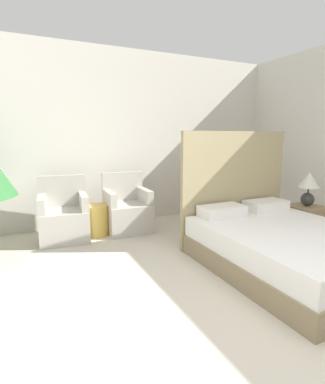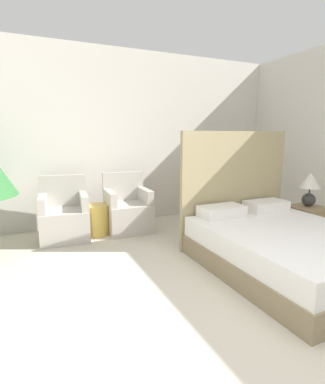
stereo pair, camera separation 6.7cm
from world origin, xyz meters
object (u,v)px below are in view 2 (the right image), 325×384
Objects in this scene: armchair_near_window_right at (128,213)px; side_table at (97,220)px; bed at (282,243)px; nightstand at (306,222)px; armchair_near_window_left at (65,219)px; table_lamp at (310,185)px.

side_table is (-0.48, 0.02, -0.06)m from armchair_near_window_right.
nightstand is (1.11, 0.61, -0.06)m from bed.
armchair_near_window_left is 1.92× the size of nightstand.
bed is 2.22× the size of armchair_near_window_left.
nightstand is at bearing -17.64° from armchair_near_window_left.
armchair_near_window_right reaches higher than nightstand.
nightstand is (3.24, -1.41, -0.06)m from armchair_near_window_left.
side_table is (-2.76, 1.43, -0.01)m from nightstand.
bed is 4.25× the size of nightstand.
armchair_near_window_right is at bearing 148.27° from nightstand.
bed is 2.34m from armchair_near_window_right.
bed is 4.37× the size of side_table.
side_table is (-2.79, 1.42, -0.55)m from table_lamp.
bed is at bearing -151.26° from table_lamp.
armchair_near_window_left is 3.54m from nightstand.
armchair_near_window_left is at bearing 156.90° from table_lamp.
armchair_near_window_right is 2.68m from nightstand.
table_lamp is 3.18m from side_table.
armchair_near_window_right is (0.96, 0.00, 0.00)m from armchair_near_window_left.
nightstand is 1.03× the size of side_table.
armchair_near_window_right is 1.97× the size of side_table.
armchair_near_window_left is (-2.13, 2.02, 0.00)m from bed.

